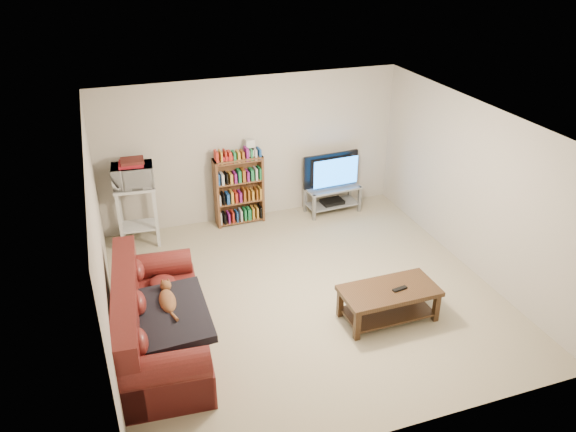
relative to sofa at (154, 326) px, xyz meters
name	(u,v)px	position (x,y,z in m)	size (l,w,h in m)	color
floor	(304,293)	(2.05, 0.50, -0.33)	(5.00, 5.00, 0.00)	#BAAD8A
ceiling	(307,123)	(2.05, 0.50, 2.07)	(5.00, 5.00, 0.00)	white
wall_back	(252,149)	(2.05, 3.00, 0.87)	(5.00, 5.00, 0.00)	beige
wall_front	(405,335)	(2.05, -2.00, 0.87)	(5.00, 5.00, 0.00)	beige
wall_left	(100,247)	(-0.45, 0.50, 0.87)	(5.00, 5.00, 0.00)	beige
wall_right	(473,188)	(4.55, 0.50, 0.87)	(5.00, 5.00, 0.00)	beige
sofa	(154,326)	(0.00, 0.00, 0.00)	(1.14, 2.30, 0.95)	maroon
blanket	(169,316)	(0.18, -0.17, 0.22)	(0.86, 1.12, 0.10)	black
cat	(168,301)	(0.19, 0.04, 0.28)	(0.24, 0.61, 0.18)	brown
coffee_table	(389,298)	(2.85, -0.36, -0.02)	(1.22, 0.62, 0.44)	#3A2414
remote	(400,289)	(2.97, -0.41, 0.12)	(0.20, 0.06, 0.02)	black
tv_stand	(333,195)	(3.38, 2.66, -0.01)	(0.96, 0.48, 0.47)	#999EA3
television	(333,171)	(3.38, 2.66, 0.43)	(1.01, 0.13, 0.58)	black
dvd_player	(332,202)	(3.38, 2.66, -0.14)	(0.37, 0.26, 0.06)	black
bookshelf	(239,190)	(1.76, 2.80, 0.27)	(0.81, 0.28, 1.16)	brown
shelf_clutter	(243,150)	(1.85, 2.82, 0.94)	(0.59, 0.20, 0.28)	silver
microwave_stand	(137,207)	(0.10, 2.63, 0.29)	(0.65, 0.49, 0.98)	silver
microwave	(133,176)	(0.10, 2.63, 0.81)	(0.60, 0.41, 0.33)	silver
game_boxes	(131,164)	(0.10, 2.63, 1.01)	(0.36, 0.31, 0.05)	maroon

